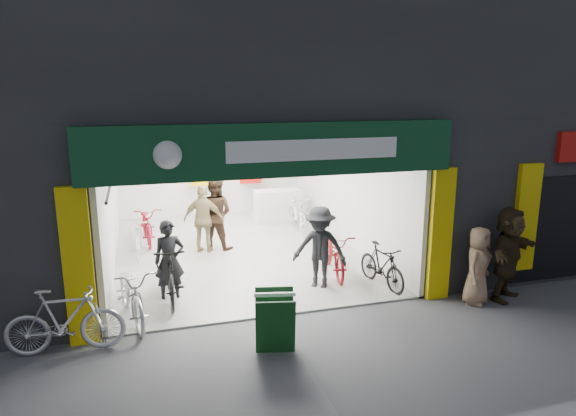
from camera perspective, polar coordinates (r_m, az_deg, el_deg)
name	(u,v)px	position (r m, az deg, el deg)	size (l,w,h in m)	color
ground	(277,317)	(9.52, -1.22, -12.00)	(60.00, 60.00, 0.00)	#56565B
building	(259,77)	(13.67, -3.21, 14.31)	(17.00, 10.27, 8.00)	#232326
bike_left_front	(132,293)	(9.59, -16.99, -9.00)	(0.70, 2.00, 1.05)	#B9BABF
bike_left_midfront	(169,271)	(10.26, -13.08, -6.86)	(0.56, 1.97, 1.18)	black
bike_left_midback	(147,224)	(14.15, -15.41, -1.74)	(0.68, 1.95, 1.03)	maroon
bike_left_back	(139,236)	(13.13, -16.25, -3.00)	(0.47, 1.67, 1.01)	silver
bike_right_front	(382,266)	(10.84, 10.37, -6.35)	(0.43, 1.54, 0.92)	black
bike_right_mid	(334,253)	(11.42, 5.18, -4.96)	(0.66, 1.90, 1.00)	maroon
bike_right_back	(297,213)	(14.69, 1.04, -0.59)	(0.51, 1.80, 1.08)	silver
parked_bike	(65,321)	(8.83, -23.55, -11.41)	(0.51, 1.80, 1.08)	silver
customer_a	(169,261)	(10.22, -13.04, -5.74)	(0.58, 0.38, 1.59)	black
customer_b	(215,214)	(13.12, -8.12, -0.63)	(0.91, 0.71, 1.88)	#342317
customer_c	(320,248)	(10.50, 3.54, -4.47)	(1.12, 0.64, 1.74)	black
customer_d	(204,220)	(12.86, -9.33, -1.29)	(1.02, 0.42, 1.74)	#957F57
pedestrian_near	(478,265)	(10.46, 20.32, -6.01)	(0.74, 0.48, 1.52)	#997659
pedestrian_far	(508,254)	(10.82, 23.27, -4.69)	(1.72, 0.55, 1.85)	#352918
sandwich_board	(275,320)	(8.18, -1.46, -12.37)	(0.73, 0.75, 0.95)	#0E3B16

